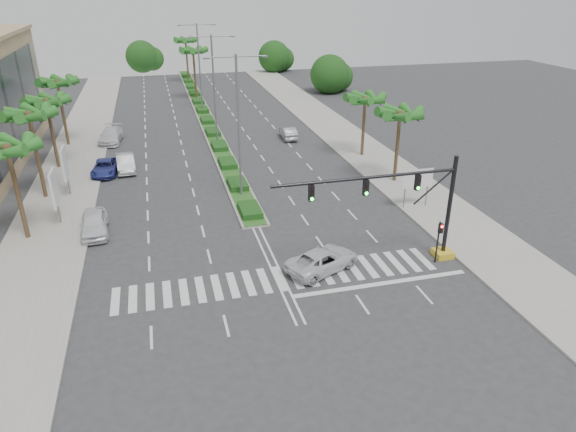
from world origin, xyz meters
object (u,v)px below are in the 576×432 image
car_parked_c (105,167)px  car_parked_a (94,223)px  car_crossing (323,260)px  car_right (288,133)px  car_parked_b (126,163)px  car_parked_d (111,135)px

car_parked_c → car_parked_a: bearing=-84.8°
car_crossing → car_right: size_ratio=1.20×
car_parked_b → car_crossing: size_ratio=0.94×
car_parked_b → car_parked_d: 10.66m
car_parked_d → car_parked_c: bearing=-83.2°
car_parked_c → car_parked_d: (0.00, 11.08, 0.14)m
car_parked_b → car_right: car_parked_b is taller
car_right → car_parked_c: bearing=22.6°
car_right → car_parked_d: bearing=-7.7°
car_parked_b → car_parked_d: bearing=96.0°
car_parked_b → car_parked_c: (-1.90, -0.59, -0.12)m
car_parked_d → car_parked_a: bearing=-83.2°
car_parked_a → car_parked_d: bearing=87.0°
car_parked_a → car_parked_d: car_parked_a is taller
car_parked_b → car_crossing: 26.53m
car_parked_c → car_crossing: car_crossing is taller
car_parked_a → car_crossing: (14.77, -9.31, -0.10)m
car_right → car_parked_a: bearing=48.1°
car_parked_a → car_parked_b: 14.02m
car_parked_a → car_parked_b: size_ratio=0.99×
car_parked_b → car_crossing: car_parked_b is taller
car_parked_b → car_right: (18.40, 6.82, -0.09)m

